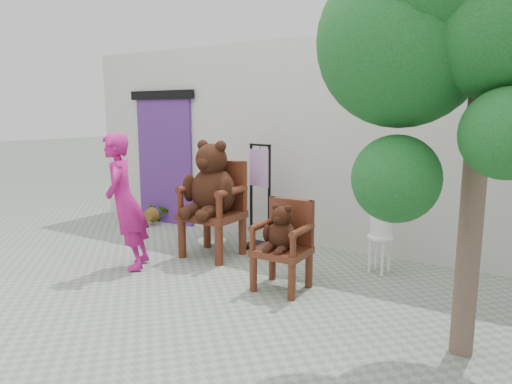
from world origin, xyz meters
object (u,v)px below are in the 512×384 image
chair_big (213,191)px  person (125,202)px  cafe_table (212,213)px  tree (466,4)px  chair_small (283,237)px  display_stand (260,209)px  stool_bucket (381,221)px

chair_big → person: bearing=-122.2°
chair_big → cafe_table: size_ratio=2.25×
person → tree: bearing=53.3°
chair_small → display_stand: 1.52m
chair_small → tree: size_ratio=0.26×
person → cafe_table: bearing=138.4°
display_stand → stool_bucket: 1.76m
person → chair_big: bearing=113.4°
chair_small → tree: 2.82m
display_stand → tree: 3.89m
person → display_stand: size_ratio=1.12×
chair_big → display_stand: (0.39, 0.59, -0.31)m
chair_small → cafe_table: bearing=148.9°
person → cafe_table: (0.19, 1.52, -0.41)m
chair_small → stool_bucket: (0.76, 1.10, 0.06)m
chair_small → person: (-2.00, -0.42, 0.26)m
chair_big → cafe_table: chair_big is taller
chair_big → stool_bucket: (2.15, 0.53, -0.25)m
cafe_table → stool_bucket: 2.58m
cafe_table → stool_bucket: size_ratio=0.48×
tree → chair_big: bearing=160.2°
tree → display_stand: bearing=148.0°
stool_bucket → tree: bearing=-58.9°
cafe_table → stool_bucket: bearing=0.0°
chair_big → stool_bucket: size_ratio=1.09×
person → stool_bucket: bearing=84.3°
chair_big → stool_bucket: chair_big is taller
chair_small → display_stand: bearing=130.8°
person → stool_bucket: (2.77, 1.52, -0.21)m
person → tree: tree is taller
display_stand → tree: (2.76, -1.73, 2.12)m
chair_small → chair_big: bearing=157.9°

